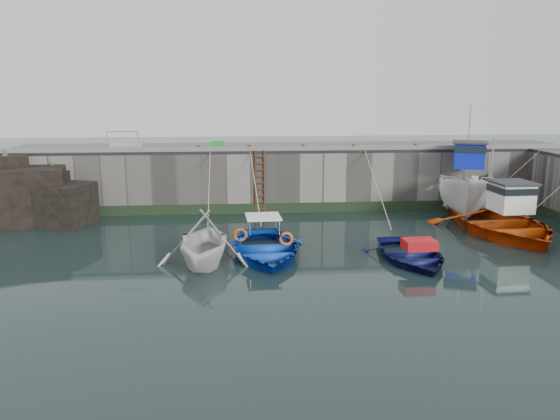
{
  "coord_description": "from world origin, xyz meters",
  "views": [
    {
      "loc": [
        -3.26,
        -17.07,
        6.0
      ],
      "look_at": [
        -1.39,
        5.1,
        1.2
      ],
      "focal_mm": 35.0,
      "sensor_mm": 36.0,
      "label": 1
    }
  ],
  "objects": [
    {
      "name": "boat_near_navy_rope",
      "position": [
        3.11,
        7.07,
        0.0
      ],
      "size": [
        0.04,
        6.42,
        3.1
      ],
      "primitive_type": null,
      "color": "tan",
      "rests_on": "ground"
    },
    {
      "name": "bollard_a",
      "position": [
        -5.0,
        10.25,
        3.3
      ],
      "size": [
        0.18,
        0.18,
        0.28
      ],
      "primitive_type": "cylinder",
      "color": "#3F1E0F",
      "rests_on": "road_back"
    },
    {
      "name": "boat_far_orange",
      "position": [
        8.27,
        5.06,
        0.46
      ],
      "size": [
        5.25,
        7.16,
        4.44
      ],
      "rotation": [
        0.0,
        0.0,
        0.04
      ],
      "color": "#D9440B",
      "rests_on": "ground"
    },
    {
      "name": "boat_far_white",
      "position": [
        8.39,
        9.17,
        1.15
      ],
      "size": [
        5.08,
        7.58,
        5.74
      ],
      "rotation": [
        0.0,
        0.0,
        -0.38
      ],
      "color": "silver",
      "rests_on": "ground"
    },
    {
      "name": "ladder",
      "position": [
        -2.0,
        9.91,
        1.59
      ],
      "size": [
        0.51,
        0.08,
        3.2
      ],
      "color": "#3F1E0F",
      "rests_on": "ground"
    },
    {
      "name": "rock_outcrop",
      "position": [
        -12.92,
        9.11,
        1.26
      ],
      "size": [
        5.85,
        4.24,
        3.41
      ],
      "color": "black",
      "rests_on": "ground"
    },
    {
      "name": "boat_near_navy",
      "position": [
        3.11,
        1.63,
        0.0
      ],
      "size": [
        3.36,
        4.6,
        0.93
      ],
      "primitive_type": "imported",
      "rotation": [
        0.0,
        0.0,
        0.03
      ],
      "color": "#0B0F46",
      "rests_on": "ground"
    },
    {
      "name": "kerb_back",
      "position": [
        0.0,
        10.15,
        3.26
      ],
      "size": [
        30.0,
        0.3,
        0.2
      ],
      "primitive_type": "cube",
      "color": "slate",
      "rests_on": "road_back"
    },
    {
      "name": "bollard_d",
      "position": [
        2.8,
        10.25,
        3.3
      ],
      "size": [
        0.18,
        0.18,
        0.28
      ],
      "primitive_type": "cylinder",
      "color": "#3F1E0F",
      "rests_on": "road_back"
    },
    {
      "name": "algae_back",
      "position": [
        0.0,
        9.96,
        0.25
      ],
      "size": [
        30.0,
        0.08,
        0.5
      ],
      "primitive_type": "cube",
      "color": "black",
      "rests_on": "ground"
    },
    {
      "name": "bollard_c",
      "position": [
        0.2,
        10.25,
        3.3
      ],
      "size": [
        0.18,
        0.18,
        0.28
      ],
      "primitive_type": "cylinder",
      "color": "#3F1E0F",
      "rests_on": "road_back"
    },
    {
      "name": "boat_near_white_rope",
      "position": [
        -4.38,
        7.21,
        0.0
      ],
      "size": [
        0.04,
        6.15,
        3.1
      ],
      "primitive_type": null,
      "color": "tan",
      "rests_on": "ground"
    },
    {
      "name": "ground",
      "position": [
        0.0,
        0.0,
        0.0
      ],
      "size": [
        120.0,
        120.0,
        0.0
      ],
      "primitive_type": "plane",
      "color": "black",
      "rests_on": "ground"
    },
    {
      "name": "quay_back",
      "position": [
        0.0,
        12.5,
        1.5
      ],
      "size": [
        30.0,
        5.0,
        3.0
      ],
      "primitive_type": "cube",
      "color": "slate",
      "rests_on": "ground"
    },
    {
      "name": "railing",
      "position": [
        -8.75,
        11.25,
        3.36
      ],
      "size": [
        1.6,
        1.05,
        1.0
      ],
      "color": "#A5A8AD",
      "rests_on": "road_back"
    },
    {
      "name": "bollard_b",
      "position": [
        -2.5,
        10.25,
        3.3
      ],
      "size": [
        0.18,
        0.18,
        0.28
      ],
      "primitive_type": "cylinder",
      "color": "#3F1E0F",
      "rests_on": "road_back"
    },
    {
      "name": "boat_near_blue",
      "position": [
        -2.18,
        2.66,
        0.0
      ],
      "size": [
        3.97,
        5.41,
        1.09
      ],
      "primitive_type": "imported",
      "rotation": [
        0.0,
        0.0,
        0.04
      ],
      "color": "#0B3CB2",
      "rests_on": "ground"
    },
    {
      "name": "road_back",
      "position": [
        0.0,
        12.5,
        3.08
      ],
      "size": [
        30.0,
        5.0,
        0.16
      ],
      "primitive_type": "cube",
      "color": "black",
      "rests_on": "quay_back"
    },
    {
      "name": "fish_crate",
      "position": [
        -4.15,
        12.49,
        3.32
      ],
      "size": [
        0.63,
        0.37,
        0.31
      ],
      "primitive_type": "cube",
      "rotation": [
        0.0,
        0.0,
        0.0
      ],
      "color": "green",
      "rests_on": "road_back"
    },
    {
      "name": "boat_near_blue_rope",
      "position": [
        -2.18,
        7.58,
        0.0
      ],
      "size": [
        0.04,
        5.49,
        3.1
      ],
      "primitive_type": null,
      "color": "tan",
      "rests_on": "ground"
    },
    {
      "name": "boat_near_white",
      "position": [
        -4.38,
        1.92,
        0.0
      ],
      "size": [
        3.85,
        4.39,
        2.21
      ],
      "primitive_type": "imported",
      "rotation": [
        0.0,
        0.0,
        -0.06
      ],
      "color": "silver",
      "rests_on": "ground"
    },
    {
      "name": "bollard_e",
      "position": [
        6.0,
        10.25,
        3.3
      ],
      "size": [
        0.18,
        0.18,
        0.28
      ],
      "primitive_type": "cylinder",
      "color": "#3F1E0F",
      "rests_on": "road_back"
    }
  ]
}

